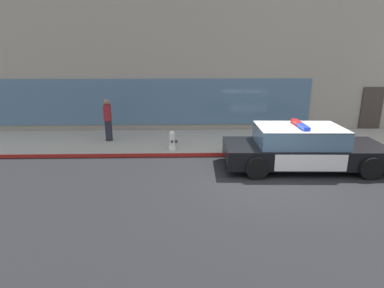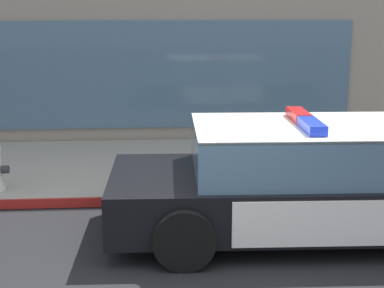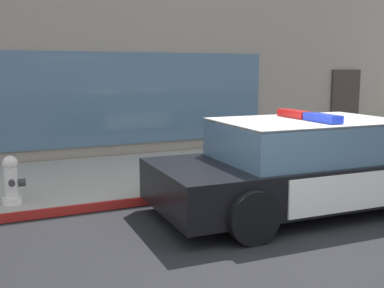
# 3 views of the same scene
# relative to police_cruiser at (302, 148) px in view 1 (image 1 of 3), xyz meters

# --- Properties ---
(ground) EXTENTS (48.00, 48.00, 0.00)m
(ground) POSITION_rel_police_cruiser_xyz_m (-1.59, -1.02, -0.68)
(ground) COLOR black
(sidewalk) EXTENTS (48.00, 3.60, 0.15)m
(sidewalk) POSITION_rel_police_cruiser_xyz_m (-1.59, 2.99, -0.61)
(sidewalk) COLOR #A39E93
(sidewalk) RESTS_ON ground
(curb_red_paint) EXTENTS (28.80, 0.04, 0.14)m
(curb_red_paint) POSITION_rel_police_cruiser_xyz_m (-1.59, 1.18, -0.61)
(curb_red_paint) COLOR maroon
(curb_red_paint) RESTS_ON ground
(storefront_building) EXTENTS (24.69, 10.42, 9.53)m
(storefront_building) POSITION_rel_police_cruiser_xyz_m (-2.41, 10.00, 4.08)
(storefront_building) COLOR gray
(storefront_building) RESTS_ON ground
(police_cruiser) EXTENTS (5.14, 2.28, 1.49)m
(police_cruiser) POSITION_rel_police_cruiser_xyz_m (0.00, 0.00, 0.00)
(police_cruiser) COLOR black
(police_cruiser) RESTS_ON ground
(fire_hydrant) EXTENTS (0.34, 0.39, 0.73)m
(fire_hydrant) POSITION_rel_police_cruiser_xyz_m (-4.24, 1.62, -0.18)
(fire_hydrant) COLOR silver
(fire_hydrant) RESTS_ON sidewalk
(pedestrian_on_sidewalk) EXTENTS (0.30, 0.42, 1.71)m
(pedestrian_on_sidewalk) POSITION_rel_police_cruiser_xyz_m (-6.87, 2.94, 0.33)
(pedestrian_on_sidewalk) COLOR #23232D
(pedestrian_on_sidewalk) RESTS_ON sidewalk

